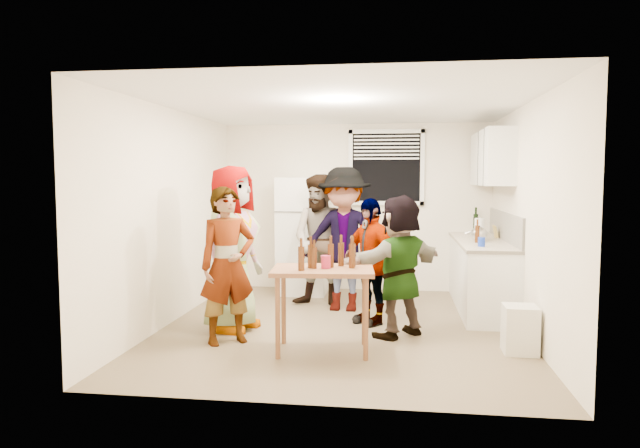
# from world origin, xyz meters

# --- Properties ---
(room) EXTENTS (4.00, 4.50, 2.50)m
(room) POSITION_xyz_m (0.00, 0.00, 0.00)
(room) COLOR white
(room) RESTS_ON ground
(window) EXTENTS (1.12, 0.10, 1.06)m
(window) POSITION_xyz_m (0.45, 2.21, 1.85)
(window) COLOR white
(window) RESTS_ON room
(refrigerator) EXTENTS (0.70, 0.70, 1.70)m
(refrigerator) POSITION_xyz_m (-0.75, 1.88, 0.85)
(refrigerator) COLOR white
(refrigerator) RESTS_ON ground
(counter_lower) EXTENTS (0.60, 2.20, 0.86)m
(counter_lower) POSITION_xyz_m (1.70, 1.15, 0.43)
(counter_lower) COLOR white
(counter_lower) RESTS_ON ground
(countertop) EXTENTS (0.64, 2.22, 0.04)m
(countertop) POSITION_xyz_m (1.70, 1.15, 0.88)
(countertop) COLOR beige
(countertop) RESTS_ON counter_lower
(backsplash) EXTENTS (0.03, 2.20, 0.36)m
(backsplash) POSITION_xyz_m (1.99, 1.15, 1.08)
(backsplash) COLOR #BDB6AD
(backsplash) RESTS_ON countertop
(upper_cabinets) EXTENTS (0.34, 1.60, 0.70)m
(upper_cabinets) POSITION_xyz_m (1.83, 1.35, 1.95)
(upper_cabinets) COLOR white
(upper_cabinets) RESTS_ON room
(kettle) EXTENTS (0.30, 0.27, 0.20)m
(kettle) POSITION_xyz_m (1.65, 1.05, 0.90)
(kettle) COLOR silver
(kettle) RESTS_ON countertop
(paper_towel) EXTENTS (0.13, 0.13, 0.27)m
(paper_towel) POSITION_xyz_m (1.68, 1.23, 0.90)
(paper_towel) COLOR white
(paper_towel) RESTS_ON countertop
(wine_bottle) EXTENTS (0.07, 0.07, 0.27)m
(wine_bottle) POSITION_xyz_m (1.75, 2.12, 0.90)
(wine_bottle) COLOR black
(wine_bottle) RESTS_ON countertop
(beer_bottle_counter) EXTENTS (0.06, 0.06, 0.21)m
(beer_bottle_counter) POSITION_xyz_m (1.60, 0.84, 0.90)
(beer_bottle_counter) COLOR #47230C
(beer_bottle_counter) RESTS_ON countertop
(blue_cup) EXTENTS (0.08, 0.08, 0.11)m
(blue_cup) POSITION_xyz_m (1.59, 0.43, 0.90)
(blue_cup) COLOR #1531AA
(blue_cup) RESTS_ON countertop
(picture_frame) EXTENTS (0.02, 0.19, 0.16)m
(picture_frame) POSITION_xyz_m (1.92, 1.47, 0.98)
(picture_frame) COLOR tan
(picture_frame) RESTS_ON countertop
(trash_bin) EXTENTS (0.32, 0.32, 0.46)m
(trash_bin) POSITION_xyz_m (1.81, -0.71, 0.25)
(trash_bin) COLOR silver
(trash_bin) RESTS_ON ground
(serving_table) EXTENTS (1.03, 0.73, 0.82)m
(serving_table) POSITION_xyz_m (-0.09, -0.92, 0.00)
(serving_table) COLOR brown
(serving_table) RESTS_ON ground
(beer_bottle_table) EXTENTS (0.05, 0.05, 0.21)m
(beer_bottle_table) POSITION_xyz_m (-0.17, -0.94, 0.82)
(beer_bottle_table) COLOR #47230C
(beer_bottle_table) RESTS_ON serving_table
(red_cup) EXTENTS (0.09, 0.09, 0.12)m
(red_cup) POSITION_xyz_m (-0.06, -0.92, 0.82)
(red_cup) COLOR #B82246
(red_cup) RESTS_ON serving_table
(guest_grey) EXTENTS (2.00, 1.34, 0.58)m
(guest_grey) POSITION_xyz_m (-1.20, -0.24, 0.00)
(guest_grey) COLOR gray
(guest_grey) RESTS_ON ground
(guest_stripe) EXTENTS (1.43, 1.64, 0.39)m
(guest_stripe) POSITION_xyz_m (-1.10, -0.75, 0.00)
(guest_stripe) COLOR #141933
(guest_stripe) RESTS_ON ground
(guest_back_left) EXTENTS (1.27, 1.90, 0.66)m
(guest_back_left) POSITION_xyz_m (-0.35, 1.00, 0.00)
(guest_back_left) COLOR #4F3526
(guest_back_left) RESTS_ON ground
(guest_back_right) EXTENTS (1.32, 1.92, 0.68)m
(guest_back_right) POSITION_xyz_m (-0.05, 0.87, 0.00)
(guest_back_right) COLOR #45444A
(guest_back_right) RESTS_ON ground
(guest_black) EXTENTS (1.65, 1.64, 0.36)m
(guest_black) POSITION_xyz_m (0.31, 0.23, 0.00)
(guest_black) COLOR black
(guest_black) RESTS_ON ground
(guest_orange) EXTENTS (2.07, 2.07, 0.45)m
(guest_orange) POSITION_xyz_m (0.65, -0.26, 0.00)
(guest_orange) COLOR #F38246
(guest_orange) RESTS_ON ground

